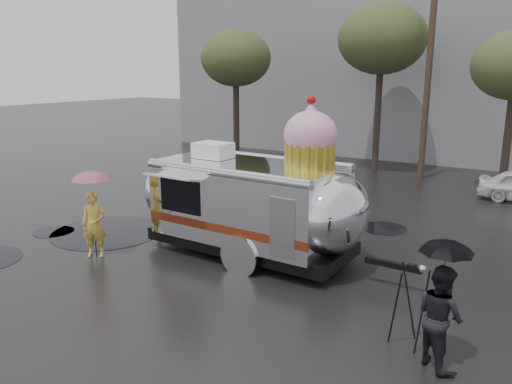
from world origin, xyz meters
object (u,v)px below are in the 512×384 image
Objects in this scene: tripod at (409,297)px; person_right at (440,316)px; airstream_trailer at (253,200)px; person_left at (94,225)px.

person_right is at bearing -15.81° from tripod.
airstream_trailer is 4.31m from person_left.
person_right is (5.46, -2.85, -0.65)m from airstream_trailer.
airstream_trailer is 5.20× the size of tripod.
person_left is 1.13× the size of tripod.
person_right is at bearing -25.57° from airstream_trailer.
person_right reaches higher than person_left.
airstream_trailer is at bearing 169.66° from tripod.
airstream_trailer is 6.19m from person_right.
person_right is (9.03, -0.52, 0.02)m from person_left.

